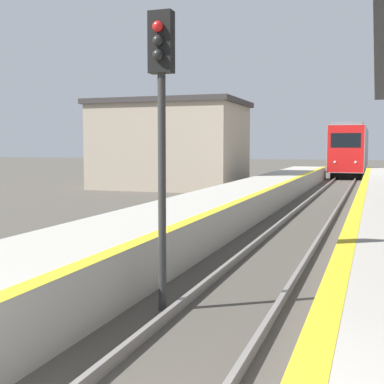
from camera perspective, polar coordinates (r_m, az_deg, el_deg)
train at (r=50.25m, az=16.61°, el=4.35°), size 2.66×19.47×4.32m
signal_near at (r=8.04m, az=-3.30°, el=9.35°), size 0.36×0.31×4.49m
station_building at (r=32.20m, az=-2.29°, el=5.09°), size 8.71×6.50×5.20m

